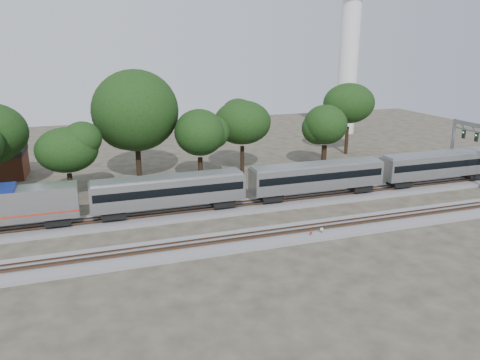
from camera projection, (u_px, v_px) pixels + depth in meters
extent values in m
plane|color=#383328|center=(248.00, 226.00, 53.17)|extent=(160.00, 160.00, 0.00)
cube|color=slate|center=(232.00, 208.00, 58.57)|extent=(160.00, 5.00, 0.40)
cube|color=brown|center=(233.00, 206.00, 57.79)|extent=(160.00, 0.08, 0.15)
cube|color=brown|center=(230.00, 203.00, 59.09)|extent=(160.00, 0.08, 0.15)
cube|color=slate|center=(260.00, 238.00, 49.47)|extent=(160.00, 5.00, 0.40)
cube|color=brown|center=(263.00, 237.00, 48.69)|extent=(160.00, 0.08, 0.15)
cube|color=brown|center=(258.00, 232.00, 50.00)|extent=(160.00, 0.08, 0.15)
cube|color=#AAACB1|center=(24.00, 203.00, 50.45)|extent=(11.06, 3.13, 3.44)
cube|color=maroon|center=(13.00, 212.00, 50.32)|extent=(13.57, 3.17, 0.19)
cube|color=black|center=(58.00, 219.00, 52.04)|extent=(2.71, 2.30, 0.94)
cube|color=#AAACB1|center=(169.00, 191.00, 55.33)|extent=(18.16, 3.13, 3.13)
cube|color=black|center=(169.00, 188.00, 55.24)|extent=(17.53, 3.18, 0.94)
cube|color=gray|center=(169.00, 178.00, 54.88)|extent=(17.74, 2.50, 0.37)
cube|color=black|center=(113.00, 213.00, 53.88)|extent=(2.71, 2.30, 0.94)
cube|color=black|center=(222.00, 201.00, 57.92)|extent=(2.71, 2.30, 0.94)
cube|color=#AAACB1|center=(317.00, 176.00, 61.35)|extent=(18.16, 3.13, 3.13)
cube|color=black|center=(317.00, 174.00, 61.26)|extent=(17.53, 3.18, 0.94)
cube|color=gray|center=(318.00, 164.00, 60.90)|extent=(17.74, 2.50, 0.37)
cube|color=black|center=(271.00, 196.00, 59.90)|extent=(2.71, 2.30, 0.94)
cube|color=black|center=(360.00, 186.00, 63.94)|extent=(2.71, 2.30, 0.94)
cube|color=#AAACB1|center=(439.00, 165.00, 67.37)|extent=(18.16, 3.13, 3.13)
cube|color=black|center=(439.00, 162.00, 67.28)|extent=(17.53, 3.18, 0.94)
cube|color=gray|center=(440.00, 154.00, 66.92)|extent=(17.74, 2.50, 0.37)
cube|color=black|center=(399.00, 182.00, 65.92)|extent=(2.71, 2.30, 0.94)
cube|color=black|center=(473.00, 174.00, 69.96)|extent=(2.71, 2.30, 0.94)
cylinder|color=#512D19|center=(311.00, 236.00, 49.59)|extent=(0.05, 0.05, 0.77)
cylinder|color=#A90C15|center=(311.00, 233.00, 49.49)|extent=(0.27, 0.09, 0.27)
cylinder|color=#512D19|center=(322.00, 233.00, 50.18)|extent=(0.06, 0.06, 0.93)
cylinder|color=silver|center=(322.00, 229.00, 50.06)|extent=(0.32, 0.13, 0.33)
cube|color=#512D19|center=(334.00, 237.00, 49.95)|extent=(0.56, 0.42, 0.30)
cylinder|color=silver|center=(348.00, 66.00, 105.07)|extent=(4.33, 4.33, 30.28)
cone|color=silver|center=(345.00, 123.00, 108.70)|extent=(6.92, 6.92, 4.33)
cube|color=gray|center=(452.00, 148.00, 71.83)|extent=(0.35, 0.35, 9.04)
cube|color=gray|center=(473.00, 125.00, 67.46)|extent=(0.40, 7.43, 0.60)
cube|color=gray|center=(472.00, 131.00, 67.71)|extent=(0.25, 7.43, 0.25)
cube|color=black|center=(476.00, 137.00, 66.72)|extent=(0.25, 0.50, 1.20)
cube|color=black|center=(464.00, 134.00, 68.91)|extent=(0.25, 0.50, 1.20)
cylinder|color=black|center=(71.00, 187.00, 61.35)|extent=(0.70, 0.70, 3.70)
ellipsoid|color=black|center=(67.00, 150.00, 59.94)|extent=(6.98, 6.98, 5.93)
cylinder|color=black|center=(139.00, 164.00, 69.26)|extent=(0.70, 0.70, 5.79)
ellipsoid|color=black|center=(135.00, 111.00, 67.07)|extent=(10.91, 10.91, 9.28)
cylinder|color=black|center=(201.00, 172.00, 67.64)|extent=(0.70, 0.70, 4.27)
ellipsoid|color=black|center=(200.00, 132.00, 66.02)|extent=(8.05, 8.05, 6.84)
cylinder|color=black|center=(242.00, 160.00, 74.40)|extent=(0.70, 0.70, 4.42)
ellipsoid|color=black|center=(242.00, 122.00, 72.72)|extent=(8.34, 8.34, 7.08)
cylinder|color=black|center=(324.00, 158.00, 76.52)|extent=(0.70, 0.70, 4.05)
ellipsoid|color=black|center=(325.00, 124.00, 74.98)|extent=(7.63, 7.63, 6.49)
cylinder|color=black|center=(347.00, 140.00, 87.70)|extent=(0.70, 0.70, 5.10)
ellipsoid|color=black|center=(349.00, 103.00, 85.76)|extent=(9.62, 9.62, 8.18)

